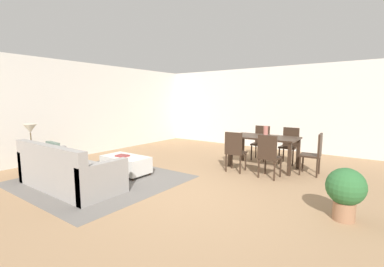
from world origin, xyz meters
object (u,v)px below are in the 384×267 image
Objects in this scene: dining_table at (264,140)px; potted_plant at (346,190)px; dining_chair_near_left at (235,149)px; dining_chair_near_right at (269,154)px; dining_chair_far_right at (290,143)px; dining_chair_far_left at (261,141)px; dining_chair_head_east at (315,152)px; ottoman_table at (126,164)px; side_table at (32,154)px; book_on_ottoman at (122,156)px; vase_centerpiece at (266,131)px; table_lamp at (30,129)px; couch at (68,173)px.

potted_plant is (1.93, -2.08, -0.23)m from dining_table.
dining_chair_near_left is 0.79m from dining_chair_near_right.
dining_chair_far_right is (0.39, 0.80, -0.14)m from dining_table.
dining_chair_near_right is 1.81m from dining_chair_far_left.
dining_chair_head_east is (1.52, 0.78, 0.00)m from dining_chair_near_left.
potted_plant is at bearing -61.76° from dining_chair_far_right.
ottoman_table is 1.82× the size of side_table.
side_table is at bearing -141.76° from book_on_ottoman.
vase_centerpiece is at bearing 179.97° from dining_chair_head_east.
dining_chair_head_east is (0.73, 0.81, 0.00)m from dining_chair_near_right.
table_lamp reaches higher than dining_chair_far_right.
dining_chair_far_left is 0.99m from vase_centerpiece.
dining_chair_near_left is 1.27× the size of potted_plant.
dining_chair_head_east is (1.14, -0.01, -0.14)m from dining_table.
table_lamp is at bearing -141.76° from book_on_ottoman.
dining_chair_far_right is 1.27× the size of potted_plant.
dining_chair_head_east reaches higher than couch.
dining_table is 3.32m from book_on_ottoman.
book_on_ottoman is at bearing 38.24° from side_table.
dining_chair_far_right reaches higher than side_table.
potted_plant is at bearing -39.71° from dining_chair_near_right.
table_lamp reaches higher than dining_chair_far_left.
dining_table is at bearing 46.41° from ottoman_table.
book_on_ottoman is at bearing 38.24° from table_lamp.
dining_chair_head_east is at bearing -28.31° from dining_chair_far_left.
ottoman_table is 2.14m from table_lamp.
vase_centerpiece reaches higher than potted_plant.
dining_chair_head_east is 3.60× the size of vase_centerpiece.
couch is at bearing -134.75° from dining_chair_head_east.
vase_centerpiece is at bearing 55.66° from couch.
couch is 4.84m from dining_chair_far_left.
table_lamp is at bearing -127.75° from dining_chair_far_left.
dining_chair_far_left is at bearing 65.29° from couch.
table_lamp reaches higher than side_table.
couch reaches higher than ottoman_table.
dining_chair_near_right is (4.21, 2.78, -0.49)m from table_lamp.
dining_chair_near_right is at bearing 33.47° from table_lamp.
dining_chair_far_right is 1.11m from dining_chair_head_east.
table_lamp is 2.05× the size of vase_centerpiece.
dining_chair_near_left reaches higher than couch.
dining_chair_far_left is 3.70m from potted_plant.
ottoman_table is 0.70× the size of dining_table.
ottoman_table is 0.20m from book_on_ottoman.
potted_plant is (5.72, 1.52, -0.04)m from side_table.
dining_chair_far_left is (3.41, 4.41, -0.49)m from table_lamp.
dining_chair_far_left is (-0.01, 1.60, 0.00)m from dining_chair_near_left.
ottoman_table is at bearing 38.79° from table_lamp.
dining_chair_near_right is 1.00× the size of dining_chair_head_east.
ottoman_table is at bearing -145.30° from dining_chair_head_east.
dining_chair_far_left is 1.73m from dining_chair_head_east.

